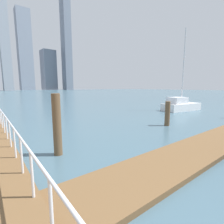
# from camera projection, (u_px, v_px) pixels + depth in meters

# --- Properties ---
(ground_plane) EXTENTS (300.00, 300.00, 0.00)m
(ground_plane) POSITION_uv_depth(u_px,v_px,m) (52.00, 124.00, 12.54)
(ground_plane) COLOR #476675
(floating_dock) EXTENTS (14.26, 2.00, 0.18)m
(floating_dock) POSITION_uv_depth(u_px,v_px,m) (200.00, 148.00, 7.41)
(floating_dock) COLOR brown
(floating_dock) RESTS_ON ground_plane
(dock_piling_0) EXTENTS (0.36, 0.36, 1.78)m
(dock_piling_0) POSITION_uv_depth(u_px,v_px,m) (167.00, 114.00, 12.03)
(dock_piling_0) COLOR brown
(dock_piling_0) RESTS_ON ground_plane
(dock_piling_1) EXTENTS (0.34, 0.34, 2.55)m
(dock_piling_1) POSITION_uv_depth(u_px,v_px,m) (57.00, 125.00, 6.76)
(dock_piling_1) COLOR brown
(dock_piling_1) RESTS_ON ground_plane
(moored_boat_0) EXTENTS (5.11, 2.57, 9.38)m
(moored_boat_0) POSITION_uv_depth(u_px,v_px,m) (180.00, 105.00, 19.84)
(moored_boat_0) COLOR white
(moored_boat_0) RESTS_ON ground_plane
(skyline_tower_3) EXTENTS (6.38, 9.92, 71.17)m
(skyline_tower_3) POSITION_uv_depth(u_px,v_px,m) (4.00, 41.00, 121.22)
(skyline_tower_3) COLOR #8C939E
(skyline_tower_3) RESTS_ON ground_plane
(skyline_tower_4) EXTENTS (11.18, 9.53, 67.78)m
(skyline_tower_4) POSITION_uv_depth(u_px,v_px,m) (25.00, 51.00, 144.12)
(skyline_tower_4) COLOR gray
(skyline_tower_4) RESTS_ON ground_plane
(skyline_tower_5) EXTENTS (12.79, 12.66, 37.77)m
(skyline_tower_5) POSITION_uv_depth(u_px,v_px,m) (49.00, 70.00, 163.29)
(skyline_tower_5) COLOR slate
(skyline_tower_5) RESTS_ON ground_plane
(skyline_tower_6) EXTENTS (7.41, 12.49, 87.13)m
(skyline_tower_6) POSITION_uv_depth(u_px,v_px,m) (66.00, 44.00, 158.68)
(skyline_tower_6) COLOR slate
(skyline_tower_6) RESTS_ON ground_plane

